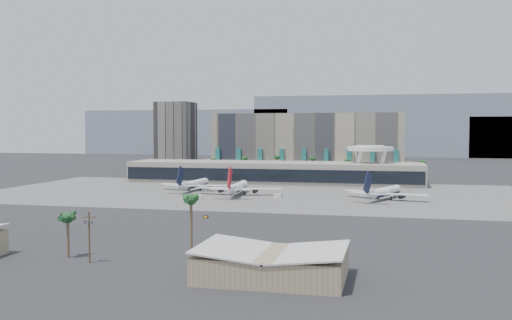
% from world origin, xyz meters
% --- Properties ---
extents(ground, '(900.00, 900.00, 0.00)m').
position_xyz_m(ground, '(0.00, 0.00, 0.00)').
color(ground, '#232326').
rests_on(ground, ground).
extents(apron_pad, '(260.00, 130.00, 0.06)m').
position_xyz_m(apron_pad, '(0.00, 55.00, 0.03)').
color(apron_pad, '#5B5B59').
rests_on(apron_pad, ground).
extents(mountain_ridge, '(680.00, 60.00, 70.00)m').
position_xyz_m(mountain_ridge, '(27.88, 470.00, 29.89)').
color(mountain_ridge, gray).
rests_on(mountain_ridge, ground).
extents(hotel, '(140.00, 30.00, 42.00)m').
position_xyz_m(hotel, '(10.00, 174.41, 16.81)').
color(hotel, tan).
rests_on(hotel, ground).
extents(office_tower, '(30.00, 30.00, 52.00)m').
position_xyz_m(office_tower, '(-95.00, 200.00, 22.94)').
color(office_tower, black).
rests_on(office_tower, ground).
extents(terminal, '(170.00, 32.50, 14.50)m').
position_xyz_m(terminal, '(0.00, 109.84, 6.52)').
color(terminal, '#9B9488').
rests_on(terminal, ground).
extents(saucer_structure, '(26.00, 26.00, 21.89)m').
position_xyz_m(saucer_structure, '(55.00, 116.00, 18.45)').
color(saucer_structure, white).
rests_on(saucer_structure, ground).
extents(palm_row, '(157.80, 2.80, 13.10)m').
position_xyz_m(palm_row, '(7.00, 145.00, 10.50)').
color(palm_row, brown).
rests_on(palm_row, ground).
extents(hangar_right, '(30.55, 20.60, 6.89)m').
position_xyz_m(hangar_right, '(42.00, -100.00, 2.95)').
color(hangar_right, gray).
rests_on(hangar_right, ground).
extents(utility_pole, '(3.20, 0.85, 12.00)m').
position_xyz_m(utility_pole, '(-2.00, -96.09, 7.14)').
color(utility_pole, '#4C3826').
rests_on(utility_pole, ground).
extents(airliner_left, '(38.43, 39.65, 13.68)m').
position_xyz_m(airliner_left, '(-30.31, 57.49, 3.45)').
color(airliner_left, white).
rests_on(airliner_left, ground).
extents(airliner_centre, '(41.53, 42.85, 14.79)m').
position_xyz_m(airliner_centre, '(-3.97, 44.07, 3.73)').
color(airliner_centre, white).
rests_on(airliner_centre, ground).
extents(airliner_right, '(36.84, 37.97, 13.90)m').
position_xyz_m(airliner_right, '(63.42, 41.36, 3.51)').
color(airliner_right, white).
rests_on(airliner_right, ground).
extents(service_vehicle_a, '(4.04, 2.33, 1.87)m').
position_xyz_m(service_vehicle_a, '(-17.83, 26.65, 0.94)').
color(service_vehicle_a, silver).
rests_on(service_vehicle_a, ground).
extents(service_vehicle_b, '(4.03, 3.08, 1.83)m').
position_xyz_m(service_vehicle_b, '(16.70, 37.60, 0.91)').
color(service_vehicle_b, silver).
rests_on(service_vehicle_b, ground).
extents(taxiway_sign, '(2.14, 0.94, 0.98)m').
position_xyz_m(taxiway_sign, '(3.25, -26.21, 0.49)').
color(taxiway_sign, black).
rests_on(taxiway_sign, ground).
extents(near_palm_a, '(6.00, 6.00, 11.09)m').
position_xyz_m(near_palm_a, '(-9.94, -91.99, 8.27)').
color(near_palm_a, brown).
rests_on(near_palm_a, ground).
extents(near_palm_b, '(6.00, 6.00, 15.51)m').
position_xyz_m(near_palm_b, '(19.07, -85.25, 12.58)').
color(near_palm_b, brown).
rests_on(near_palm_b, ground).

